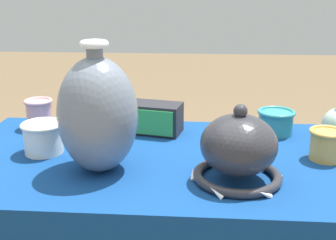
% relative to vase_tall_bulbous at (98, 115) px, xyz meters
% --- Properties ---
extents(display_table, '(1.19, 0.63, 0.80)m').
position_rel_vase_tall_bulbous_xyz_m(display_table, '(0.17, 0.08, -0.24)').
color(display_table, '#38383D').
rests_on(display_table, ground_plane).
extents(vase_tall_bulbous, '(0.20, 0.20, 0.33)m').
position_rel_vase_tall_bulbous_xyz_m(vase_tall_bulbous, '(0.00, 0.00, 0.00)').
color(vase_tall_bulbous, slate).
rests_on(vase_tall_bulbous, display_table).
extents(vase_dome_bell, '(0.22, 0.21, 0.19)m').
position_rel_vase_tall_bulbous_xyz_m(vase_dome_bell, '(0.34, -0.03, -0.07)').
color(vase_dome_bell, '#2D2D33').
rests_on(vase_dome_bell, display_table).
extents(mosaic_tile_box, '(0.18, 0.13, 0.09)m').
position_rel_vase_tall_bulbous_xyz_m(mosaic_tile_box, '(0.11, 0.29, -0.10)').
color(mosaic_tile_box, '#232328').
rests_on(mosaic_tile_box, display_table).
extents(cup_wide_ivory, '(0.12, 0.12, 0.09)m').
position_rel_vase_tall_bulbous_xyz_m(cup_wide_ivory, '(-0.18, 0.11, -0.10)').
color(cup_wide_ivory, white).
rests_on(cup_wide_ivory, display_table).
extents(cup_wide_rose, '(0.09, 0.09, 0.10)m').
position_rel_vase_tall_bulbous_xyz_m(cup_wide_rose, '(-0.27, 0.31, -0.09)').
color(cup_wide_rose, '#D19399').
rests_on(cup_wide_rose, display_table).
extents(cup_wide_teal, '(0.12, 0.12, 0.08)m').
position_rel_vase_tall_bulbous_xyz_m(cup_wide_teal, '(0.49, 0.31, -0.10)').
color(cup_wide_teal, teal).
rests_on(cup_wide_teal, display_table).
extents(cup_wide_ochre, '(0.10, 0.10, 0.08)m').
position_rel_vase_tall_bulbous_xyz_m(cup_wide_ochre, '(0.59, 0.11, -0.10)').
color(cup_wide_ochre, gold).
rests_on(cup_wide_ochre, display_table).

